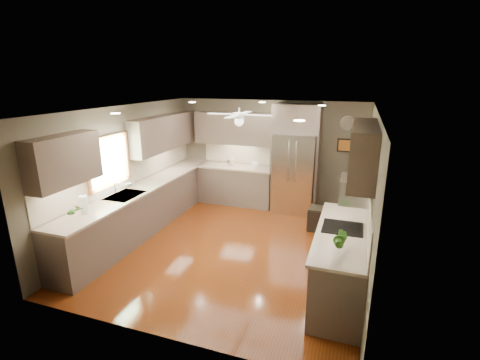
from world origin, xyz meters
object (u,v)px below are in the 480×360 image
Objects in this scene: refrigerator at (295,161)px; microwave at (355,190)px; soap_bottle at (129,185)px; paper_towel at (84,205)px; canister_b at (228,163)px; potted_plant_right at (340,239)px; potted_plant_left at (75,210)px; stool at (318,219)px; bowl at (255,166)px; canister_c at (232,162)px.

refrigerator is 4.45× the size of microwave.
soap_bottle is 1.28m from paper_towel.
canister_b is 0.40× the size of potted_plant_right.
potted_plant_left is at bearing -164.24° from microwave.
potted_plant_left is 0.62× the size of stool.
refrigerator is (0.96, -0.07, 0.22)m from bowl.
potted_plant_right is at bearing -17.48° from soap_bottle.
bowl is at bearing 129.43° from microwave.
canister_c is 0.50× the size of potted_plant_right.
canister_c is 0.76× the size of bowl.
bowl is 0.46× the size of stool.
refrigerator is at bearing -2.74° from canister_c.
potted_plant_right is 0.59× the size of microwave.
stool is at bearing 109.85° from microwave.
potted_plant_left is 4.14m from microwave.
canister_b is 0.28× the size of stool.
potted_plant_right reaches higher than bowl.
stool is (1.65, -1.00, -0.73)m from bowl.
microwave is at bearing -63.91° from refrigerator.
microwave is 4.12m from paper_towel.
bowl is (1.81, 2.41, -0.06)m from soap_bottle.
canister_c is at bearing 179.98° from bowl.
microwave is at bearing 82.40° from potted_plant_right.
canister_b is at bearing 128.11° from potted_plant_right.
refrigerator reaches higher than stool.
refrigerator is at bearing 126.34° from stool.
canister_b is 0.40× the size of paper_towel.
refrigerator is (2.77, 2.34, 0.16)m from soap_bottle.
bowl is at bearing 53.13° from soap_bottle.
microwave is (2.88, -2.78, 0.45)m from canister_c.
refrigerator is at bearing 116.09° from microwave.
soap_bottle is 0.59× the size of potted_plant_left.
paper_towel is at bearing -126.53° from refrigerator.
soap_bottle is 3.01m from bowl.
refrigerator is 3.03m from microwave.
stool is at bearing 38.58° from paper_towel.
potted_plant_right reaches higher than potted_plant_left.
microwave is (2.29, -2.78, 0.51)m from bowl.
potted_plant_left is 0.89× the size of paper_towel.
potted_plant_right is (3.85, 0.24, 0.02)m from potted_plant_left.
canister_b is at bearing -176.22° from bowl.
potted_plant_right is at bearing -78.84° from stool.
stool is (0.68, -0.93, -0.95)m from refrigerator.
canister_c is (0.08, 0.04, 0.02)m from canister_b.
microwave is (1.33, -2.71, 0.29)m from refrigerator.
stool is 4.38m from paper_towel.
stool is (3.45, 1.41, -0.79)m from soap_bottle.
canister_b is 3.99m from potted_plant_left.
potted_plant_left is at bearing -124.61° from refrigerator.
refrigerator is at bearing 55.39° from potted_plant_left.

